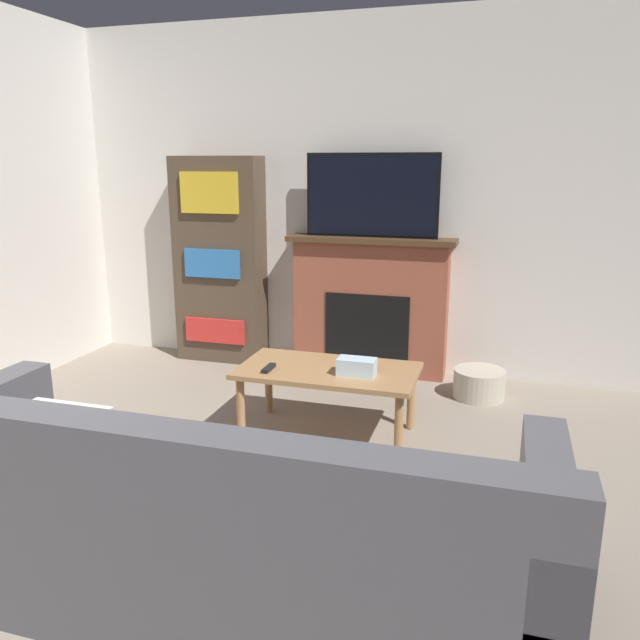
# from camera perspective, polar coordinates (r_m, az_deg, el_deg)

# --- Properties ---
(wall_back) EXTENTS (5.64, 0.06, 2.70)m
(wall_back) POSITION_cam_1_polar(r_m,az_deg,el_deg) (4.94, 3.50, 10.98)
(wall_back) COLOR silver
(wall_back) RESTS_ON ground_plane
(fireplace) EXTENTS (1.29, 0.28, 1.08)m
(fireplace) POSITION_cam_1_polar(r_m,az_deg,el_deg) (4.89, 4.60, 1.35)
(fireplace) COLOR brown
(fireplace) RESTS_ON ground_plane
(tv) EXTENTS (1.01, 0.03, 0.62)m
(tv) POSITION_cam_1_polar(r_m,az_deg,el_deg) (4.75, 4.75, 11.27)
(tv) COLOR black
(tv) RESTS_ON fireplace
(couch) EXTENTS (2.58, 0.98, 0.84)m
(couch) POSITION_cam_1_polar(r_m,az_deg,el_deg) (2.56, -10.14, -17.79)
(couch) COLOR #4C4C51
(couch) RESTS_ON ground_plane
(coffee_table) EXTENTS (1.07, 0.58, 0.43)m
(coffee_table) POSITION_cam_1_polar(r_m,az_deg,el_deg) (3.77, 0.73, -5.20)
(coffee_table) COLOR #A87A4C
(coffee_table) RESTS_ON ground_plane
(tissue_box) EXTENTS (0.22, 0.12, 0.10)m
(tissue_box) POSITION_cam_1_polar(r_m,az_deg,el_deg) (3.63, 3.36, -4.29)
(tissue_box) COLOR silver
(tissue_box) RESTS_ON coffee_table
(remote_control) EXTENTS (0.04, 0.15, 0.02)m
(remote_control) POSITION_cam_1_polar(r_m,az_deg,el_deg) (3.73, -4.72, -4.41)
(remote_control) COLOR black
(remote_control) RESTS_ON coffee_table
(bookshelf) EXTENTS (0.73, 0.29, 1.68)m
(bookshelf) POSITION_cam_1_polar(r_m,az_deg,el_deg) (5.22, -9.16, 5.38)
(bookshelf) COLOR #4C3D2D
(bookshelf) RESTS_ON ground_plane
(storage_basket) EXTENTS (0.36, 0.36, 0.21)m
(storage_basket) POSITION_cam_1_polar(r_m,az_deg,el_deg) (4.58, 14.34, -5.66)
(storage_basket) COLOR #BCB29E
(storage_basket) RESTS_ON ground_plane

